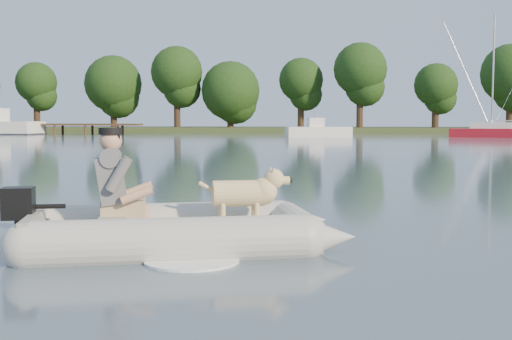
# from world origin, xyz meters

# --- Properties ---
(water) EXTENTS (160.00, 160.00, 0.00)m
(water) POSITION_xyz_m (0.00, 0.00, 0.00)
(water) COLOR slate
(water) RESTS_ON ground
(shore_bank) EXTENTS (160.00, 12.00, 0.70)m
(shore_bank) POSITION_xyz_m (0.00, 62.00, 0.25)
(shore_bank) COLOR #47512D
(shore_bank) RESTS_ON water
(dock) EXTENTS (18.00, 2.00, 1.04)m
(dock) POSITION_xyz_m (-26.00, 52.00, 0.52)
(dock) COLOR #4C331E
(dock) RESTS_ON water
(treeline) EXTENTS (91.92, 7.35, 9.27)m
(treeline) POSITION_xyz_m (7.67, 61.06, 5.26)
(treeline) COLOR #332316
(treeline) RESTS_ON shore_bank
(dinghy) EXTENTS (5.83, 5.00, 1.44)m
(dinghy) POSITION_xyz_m (-0.60, 0.47, 0.62)
(dinghy) COLOR #A3A39E
(dinghy) RESTS_ON water
(man) EXTENTS (0.91, 0.83, 1.12)m
(man) POSITION_xyz_m (-1.31, 0.32, 0.81)
(man) COLOR slate
(man) RESTS_ON dinghy
(dog) EXTENTS (1.03, 0.60, 0.65)m
(dog) POSITION_xyz_m (0.03, 0.71, 0.54)
(dog) COLOR tan
(dog) RESTS_ON dinghy
(outboard_motor) EXTENTS (0.50, 0.41, 0.82)m
(outboard_motor) POSITION_xyz_m (-2.26, -0.02, 0.32)
(outboard_motor) COLOR black
(outboard_motor) RESTS_ON dinghy
(motorboat) EXTENTS (5.77, 3.30, 2.30)m
(motorboat) POSITION_xyz_m (-0.17, 46.11, 1.04)
(motorboat) COLOR white
(motorboat) RESTS_ON water
(sailboat) EXTENTS (7.44, 4.45, 9.82)m
(sailboat) POSITION_xyz_m (13.91, 46.37, 0.43)
(sailboat) COLOR #A2121E
(sailboat) RESTS_ON water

